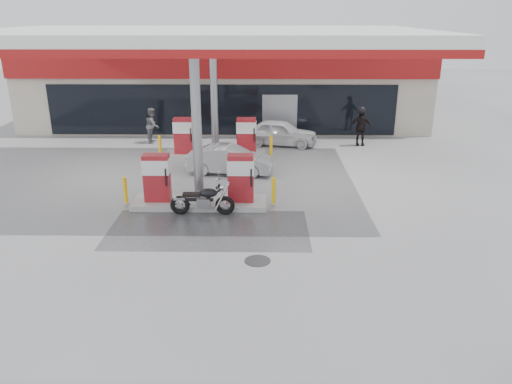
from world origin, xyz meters
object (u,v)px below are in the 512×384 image
parked_motorcycle (203,200)px  attendant (153,125)px  sedan_white (280,133)px  parked_car_left (145,117)px  hatchback_silver (230,160)px  pump_island_near (199,185)px  pump_island_far (215,142)px  biker_walking (361,127)px

parked_motorcycle → attendant: 10.14m
sedan_white → parked_car_left: parked_car_left is taller
parked_motorcycle → hatchback_silver: 4.42m
sedan_white → parked_car_left: 8.39m
parked_motorcycle → hatchback_silver: bearing=82.7°
sedan_white → hatchback_silver: sedan_white is taller
parked_car_left → hatchback_silver: bearing=-160.2°
pump_island_near → sedan_white: bearing=70.1°
attendant → parked_motorcycle: bearing=-161.1°
parked_motorcycle → pump_island_near: bearing=106.0°
pump_island_far → attendant: (-3.37, 2.68, 0.15)m
biker_walking → parked_car_left: bearing=162.0°
parked_motorcycle → biker_walking: size_ratio=1.17×
pump_island_near → biker_walking: size_ratio=2.87×
pump_island_near → parked_motorcycle: size_ratio=2.46×
sedan_white → hatchback_silver: (-2.18, -4.62, -0.05)m
parked_motorcycle → parked_car_left: bearing=110.5°
pump_island_near → pump_island_far: (0.00, 6.00, 0.00)m
pump_island_near → sedan_white: size_ratio=1.42×
sedan_white → hatchback_silver: size_ratio=1.05×
parked_motorcycle → parked_car_left: 13.64m
pump_island_far → biker_walking: biker_walking is taller
pump_island_far → parked_car_left: 7.50m
parked_motorcycle → parked_car_left: parked_car_left is taller
hatchback_silver → pump_island_far: bearing=26.0°
pump_island_far → hatchback_silver: size_ratio=1.49×
attendant → biker_walking: (10.26, -0.48, 0.03)m
pump_island_near → attendant: pump_island_near is taller
biker_walking → hatchback_silver: bearing=-142.4°
parked_car_left → pump_island_near: bearing=-171.8°
attendant → hatchback_silver: 6.59m
hatchback_silver → biker_walking: biker_walking is taller
pump_island_near → sedan_white: pump_island_near is taller
hatchback_silver → pump_island_near: bearing=175.1°
attendant → parked_car_left: (-1.13, 3.32, -0.24)m
parked_motorcycle → sedan_white: (2.75, 9.00, 0.14)m
pump_island_far → hatchback_silver: pump_island_far is taller
sedan_white → parked_car_left: bearing=74.7°
pump_island_near → hatchback_silver: 3.67m
pump_island_near → parked_motorcycle: pump_island_near is taller
attendant → sedan_white: bearing=-96.2°
pump_island_near → parked_car_left: bearing=110.6°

